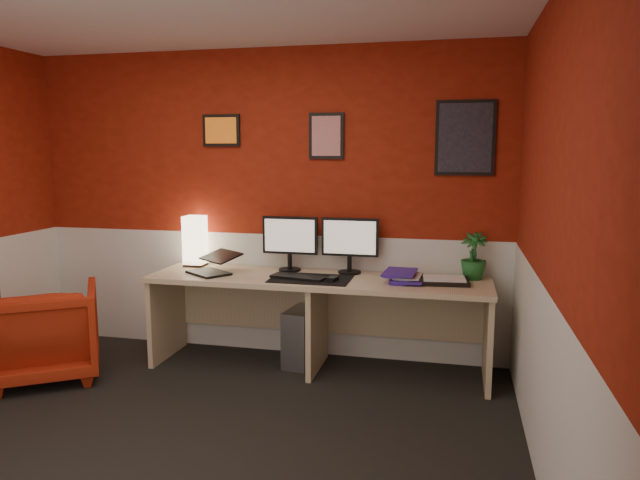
{
  "coord_description": "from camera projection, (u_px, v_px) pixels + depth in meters",
  "views": [
    {
      "loc": [
        1.54,
        -2.84,
        1.68
      ],
      "look_at": [
        0.6,
        1.21,
        1.05
      ],
      "focal_mm": 32.88,
      "sensor_mm": 36.0,
      "label": 1
    }
  ],
  "objects": [
    {
      "name": "ground",
      "position": [
        170.0,
        449.0,
        3.34
      ],
      "size": [
        4.0,
        3.5,
        0.01
      ],
      "primitive_type": "cube",
      "color": "black",
      "rests_on": "ground"
    },
    {
      "name": "wall_back",
      "position": [
        264.0,
        204.0,
        4.83
      ],
      "size": [
        4.0,
        0.01,
        2.5
      ],
      "primitive_type": "cube",
      "color": "maroon",
      "rests_on": "ground"
    },
    {
      "name": "wall_right",
      "position": [
        556.0,
        246.0,
        2.7
      ],
      "size": [
        0.01,
        3.5,
        2.5
      ],
      "primitive_type": "cube",
      "color": "maroon",
      "rests_on": "ground"
    },
    {
      "name": "wainscot_back",
      "position": [
        265.0,
        293.0,
        4.94
      ],
      "size": [
        4.0,
        0.01,
        1.0
      ],
      "primitive_type": "cube",
      "color": "silver",
      "rests_on": "ground"
    },
    {
      "name": "wainscot_right",
      "position": [
        545.0,
        400.0,
        2.81
      ],
      "size": [
        0.01,
        3.5,
        1.0
      ],
      "primitive_type": "cube",
      "color": "silver",
      "rests_on": "ground"
    },
    {
      "name": "desk",
      "position": [
        317.0,
        324.0,
        4.52
      ],
      "size": [
        2.6,
        0.65,
        0.73
      ],
      "primitive_type": "cube",
      "color": "tan",
      "rests_on": "ground"
    },
    {
      "name": "shoji_lamp",
      "position": [
        195.0,
        242.0,
        4.88
      ],
      "size": [
        0.16,
        0.16,
        0.4
      ],
      "primitive_type": "cube",
      "color": "#FFE5B2",
      "rests_on": "desk"
    },
    {
      "name": "laptop",
      "position": [
        208.0,
        260.0,
        4.57
      ],
      "size": [
        0.4,
        0.38,
        0.22
      ],
      "primitive_type": "cube",
      "rotation": [
        0.0,
        0.0,
        -0.62
      ],
      "color": "black",
      "rests_on": "desk"
    },
    {
      "name": "monitor_left",
      "position": [
        290.0,
        235.0,
        4.67
      ],
      "size": [
        0.45,
        0.06,
        0.58
      ],
      "primitive_type": "cube",
      "color": "black",
      "rests_on": "desk"
    },
    {
      "name": "monitor_right",
      "position": [
        350.0,
        237.0,
        4.57
      ],
      "size": [
        0.45,
        0.06,
        0.58
      ],
      "primitive_type": "cube",
      "color": "black",
      "rests_on": "desk"
    },
    {
      "name": "desk_mat",
      "position": [
        311.0,
        279.0,
        4.39
      ],
      "size": [
        0.6,
        0.38,
        0.01
      ],
      "primitive_type": "cube",
      "color": "black",
      "rests_on": "desk"
    },
    {
      "name": "keyboard",
      "position": [
        298.0,
        277.0,
        4.4
      ],
      "size": [
        0.44,
        0.21,
        0.02
      ],
      "primitive_type": "cube",
      "rotation": [
        0.0,
        0.0,
        -0.18
      ],
      "color": "black",
      "rests_on": "desk_mat"
    },
    {
      "name": "mouse",
      "position": [
        332.0,
        279.0,
        4.31
      ],
      "size": [
        0.08,
        0.11,
        0.03
      ],
      "primitive_type": "cube",
      "rotation": [
        0.0,
        0.0,
        -0.21
      ],
      "color": "black",
      "rests_on": "desk_mat"
    },
    {
      "name": "book_bottom",
      "position": [
        390.0,
        279.0,
        4.33
      ],
      "size": [
        0.25,
        0.33,
        0.03
      ],
      "primitive_type": "imported",
      "rotation": [
        0.0,
        0.0,
        0.03
      ],
      "color": "#3C2199",
      "rests_on": "desk"
    },
    {
      "name": "book_middle",
      "position": [
        395.0,
        276.0,
        4.34
      ],
      "size": [
        0.21,
        0.27,
        0.02
      ],
      "primitive_type": "imported",
      "rotation": [
        0.0,
        0.0,
        -0.04
      ],
      "color": "silver",
      "rests_on": "book_bottom"
    },
    {
      "name": "book_top",
      "position": [
        384.0,
        272.0,
        4.34
      ],
      "size": [
        0.25,
        0.33,
        0.03
      ],
      "primitive_type": "imported",
      "rotation": [
        0.0,
        0.0,
        -0.06
      ],
      "color": "#3C2199",
      "rests_on": "book_middle"
    },
    {
      "name": "zen_tray",
      "position": [
        444.0,
        281.0,
        4.26
      ],
      "size": [
        0.37,
        0.28,
        0.03
      ],
      "primitive_type": "cube",
      "rotation": [
        0.0,
        0.0,
        0.09
      ],
      "color": "black",
      "rests_on": "desk"
    },
    {
      "name": "potted_plant",
      "position": [
        473.0,
        256.0,
        4.38
      ],
      "size": [
        0.24,
        0.24,
        0.35
      ],
      "primitive_type": "imported",
      "rotation": [
        0.0,
        0.0,
        -0.23
      ],
      "color": "#19591E",
      "rests_on": "desk"
    },
    {
      "name": "pc_tower",
      "position": [
        304.0,
        335.0,
        4.68
      ],
      "size": [
        0.26,
        0.47,
        0.45
      ],
      "primitive_type": "cube",
      "rotation": [
        0.0,
        0.0,
        -0.15
      ],
      "color": "#99999E",
      "rests_on": "ground"
    },
    {
      "name": "armchair",
      "position": [
        44.0,
        332.0,
        4.36
      ],
      "size": [
        1.04,
        1.05,
        0.7
      ],
      "primitive_type": "imported",
      "rotation": [
        0.0,
        0.0,
        3.73
      ],
      "color": "#A42610",
      "rests_on": "ground"
    },
    {
      "name": "art_left",
      "position": [
        221.0,
        130.0,
        4.81
      ],
      "size": [
        0.32,
        0.02,
        0.26
      ],
      "primitive_type": "cube",
      "color": "orange",
      "rests_on": "wall_back"
    },
    {
      "name": "art_center",
      "position": [
        326.0,
        136.0,
        4.62
      ],
      "size": [
        0.28,
        0.02,
        0.36
      ],
      "primitive_type": "cube",
      "color": "red",
      "rests_on": "wall_back"
    },
    {
      "name": "art_right",
      "position": [
        465.0,
        138.0,
        4.38
      ],
      "size": [
        0.44,
        0.02,
        0.56
      ],
      "primitive_type": "cube",
      "color": "black",
      "rests_on": "wall_back"
    }
  ]
}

